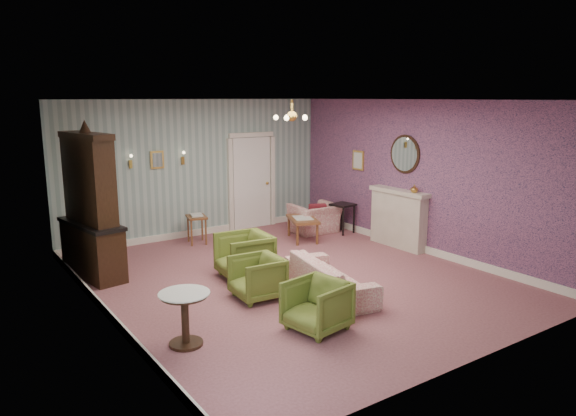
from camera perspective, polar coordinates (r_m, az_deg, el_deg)
floor at (r=8.97m, az=0.39°, el=-7.47°), size 7.00×7.00×0.00m
ceiling at (r=8.48m, az=0.42°, el=11.38°), size 7.00×7.00×0.00m
wall_back at (r=11.62m, az=-9.53°, el=4.13°), size 6.00×0.00×6.00m
wall_front at (r=6.14m, az=19.46°, el=-3.09°), size 6.00×0.00×6.00m
wall_left at (r=7.35m, az=-19.16°, el=-0.70°), size 0.00×7.00×7.00m
wall_right at (r=10.59m, az=13.87°, el=3.23°), size 0.00×7.00×7.00m
wall_right_floral at (r=10.58m, az=13.82°, el=3.22°), size 0.00×7.00×7.00m
door at (r=12.24m, az=-3.86°, el=2.89°), size 1.12×0.12×2.16m
olive_chair_a at (r=6.99m, az=3.06°, el=-10.04°), size 0.77×0.81×0.72m
olive_chair_b at (r=8.04m, az=-3.29°, el=-7.15°), size 0.69×0.73×0.71m
olive_chair_c at (r=8.94m, az=-4.66°, el=-4.81°), size 0.83×0.88×0.82m
sofa_chintz at (r=8.23m, az=4.46°, el=-6.65°), size 0.90×1.92×0.72m
wingback_chair at (r=11.88m, az=2.86°, el=-0.58°), size 1.01×0.69×0.85m
dresser at (r=9.36m, az=-20.31°, el=0.63°), size 0.76×1.58×2.53m
fireplace at (r=10.91m, az=11.60°, el=-1.07°), size 0.30×1.40×1.16m
mantel_vase at (r=10.51m, az=13.23°, el=2.00°), size 0.15×0.15×0.15m
oval_mirror at (r=10.78m, az=12.25°, el=5.59°), size 0.04×0.76×0.84m
framed_print at (r=11.78m, az=7.45°, el=5.03°), size 0.04×0.34×0.42m
coffee_table at (r=11.27m, az=1.56°, el=-2.22°), size 0.83×1.06×0.48m
side_table_black at (r=11.86m, az=5.79°, el=-1.11°), size 0.50×0.50×0.66m
pedestal_table at (r=6.70m, az=-10.84°, el=-11.44°), size 0.66×0.66×0.67m
nesting_table at (r=11.16m, az=-9.63°, el=-2.14°), size 0.48×0.55×0.62m
gilt_mirror_back at (r=11.21m, az=-13.67°, el=4.98°), size 0.28×0.06×0.36m
sconce_left at (r=11.01m, az=-16.31°, el=4.72°), size 0.16×0.12×0.30m
sconce_right at (r=11.40m, az=-11.04°, el=5.20°), size 0.16×0.12×0.30m
chandelier at (r=8.48m, az=0.42°, el=9.56°), size 0.56×0.56×0.36m
burgundy_cushion at (r=11.72m, az=3.11°, el=-0.48°), size 0.41×0.28×0.39m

